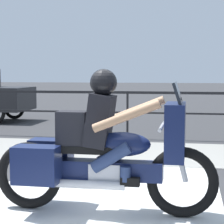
# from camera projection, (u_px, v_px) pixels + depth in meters

# --- Properties ---
(ground_plane) EXTENTS (120.00, 120.00, 0.00)m
(ground_plane) POSITION_uv_depth(u_px,v_px,m) (63.00, 203.00, 5.10)
(ground_plane) COLOR #38383A
(sidewalk_band) EXTENTS (44.00, 2.40, 0.01)m
(sidewalk_band) POSITION_uv_depth(u_px,v_px,m) (114.00, 151.00, 8.43)
(sidewalk_band) COLOR #99968E
(sidewalk_band) RESTS_ON ground
(crosswalk_band) EXTENTS (2.88, 6.00, 0.01)m
(crosswalk_band) POSITION_uv_depth(u_px,v_px,m) (93.00, 210.00, 4.83)
(crosswalk_band) COLOR silver
(crosswalk_band) RESTS_ON ground
(fence_railing) EXTENTS (36.00, 0.05, 1.10)m
(fence_railing) POSITION_uv_depth(u_px,v_px,m) (127.00, 101.00, 10.05)
(fence_railing) COLOR black
(fence_railing) RESTS_ON ground
(motorcycle) EXTENTS (2.45, 0.76, 1.56)m
(motorcycle) POSITION_uv_depth(u_px,v_px,m) (101.00, 150.00, 4.70)
(motorcycle) COLOR black
(motorcycle) RESTS_ON ground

